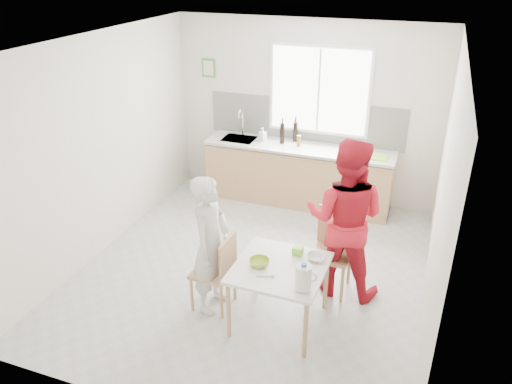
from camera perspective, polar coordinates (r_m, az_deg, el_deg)
ground at (r=6.20m, az=-0.30°, el=-8.78°), size 4.50×4.50×0.00m
room_shell at (r=5.43m, az=-0.34°, el=5.64°), size 4.50×4.50×4.50m
window at (r=7.41m, az=7.23°, el=11.42°), size 1.50×0.06×1.30m
backsplash at (r=7.60m, az=5.58°, el=8.13°), size 3.00×0.02×0.65m
picture_frame at (r=7.93m, az=-5.44°, el=13.94°), size 0.22×0.03×0.28m
kitchen_counter at (r=7.62m, az=4.73°, el=1.73°), size 2.84×0.64×1.37m
dining_table at (r=5.06m, az=2.73°, el=-9.16°), size 0.92×0.92×0.69m
chair_left at (r=5.35m, az=-4.32°, el=-8.78°), size 0.42×0.42×0.88m
chair_far at (r=5.71m, az=8.74°, el=-6.13°), size 0.45×0.45×0.96m
person_white at (r=5.23m, az=-5.18°, el=-6.04°), size 0.38×0.57×1.54m
person_red at (r=5.47m, az=10.12°, el=-3.01°), size 0.91×0.71×1.83m
bowl_green at (r=5.02m, az=0.38°, el=-8.04°), size 0.21×0.21×0.06m
bowl_white at (r=5.14m, az=6.85°, el=-7.45°), size 0.20×0.20×0.05m
milk_jug at (r=4.65m, az=5.49°, el=-9.64°), size 0.21×0.15×0.27m
green_box at (r=5.20m, az=4.81°, el=-6.67°), size 0.10×0.10×0.09m
spoon at (r=4.87m, az=1.00°, el=-9.57°), size 0.16×0.06×0.01m
cutting_board at (r=7.18m, az=13.39°, el=3.93°), size 0.36×0.26×0.01m
wine_bottle_a at (r=7.47m, az=3.01°, el=6.74°), size 0.07×0.07×0.32m
wine_bottle_b at (r=7.58m, az=4.51°, el=6.90°), size 0.07×0.07×0.30m
jar_amber at (r=7.41m, az=4.91°, el=5.85°), size 0.06×0.06×0.16m
soap_bottle at (r=7.59m, az=0.77°, el=6.63°), size 0.12×0.12×0.20m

